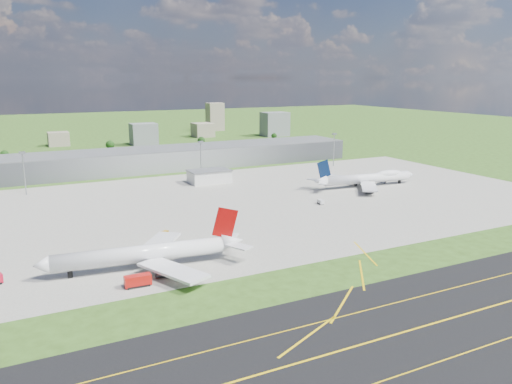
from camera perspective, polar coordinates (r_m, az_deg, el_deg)
name	(u,v)px	position (r m, az deg, el deg)	size (l,w,h in m)	color
ground	(172,171)	(374.62, -9.58, 2.33)	(1400.00, 1400.00, 0.00)	#314E18
taxiway	(446,320)	(156.93, 20.86, -13.51)	(1400.00, 60.00, 0.06)	black
apron	(249,202)	(277.72, -0.83, -1.17)	(360.00, 190.00, 0.08)	gray
terminal	(166,159)	(387.54, -10.28, 3.78)	(300.00, 42.00, 15.00)	gray
ops_building	(209,177)	(330.62, -5.37, 1.76)	(26.00, 16.00, 8.00)	silver
mast_west	(23,166)	(321.50, -25.05, 2.76)	(3.50, 2.00, 25.90)	gray
mast_center	(201,153)	(342.13, -6.34, 4.44)	(3.50, 2.00, 25.90)	gray
mast_east	(334,144)	(393.63, 8.91, 5.47)	(3.50, 2.00, 25.90)	gray
airliner_red_twin	(148,254)	(186.06, -12.20, -6.91)	(74.68, 57.86, 20.49)	white
airliner_blue_quad	(368,178)	(324.86, 12.65, 1.54)	(73.36, 57.26, 19.15)	white
fire_truck	(138,281)	(172.26, -13.35, -9.88)	(8.90, 3.73, 3.87)	#B0110C
tug_yellow	(165,233)	(224.38, -10.38, -4.62)	(3.67, 3.27, 1.63)	#C2840B
van_white_near	(321,202)	(275.37, 7.39, -1.14)	(2.78, 5.10, 2.48)	silver
van_white_far	(384,181)	(339.51, 14.40, 1.21)	(4.79, 3.89, 2.28)	silver
bldg_cw	(58,139)	(547.94, -21.65, 5.65)	(20.00, 18.00, 14.00)	gray
bldg_c	(144,134)	(531.10, -12.72, 6.48)	(26.00, 20.00, 22.00)	slate
bldg_ce	(203,130)	(593.11, -6.11, 7.07)	(22.00, 24.00, 16.00)	gray
bldg_e	(275,124)	(598.67, 2.16, 7.76)	(30.00, 22.00, 28.00)	slate
bldg_tall_e	(215,117)	(662.40, -4.71, 8.57)	(20.00, 18.00, 36.00)	gray
tree_w	(5,154)	(471.72, -26.80, 3.88)	(6.75, 6.75, 8.25)	#382314
tree_c	(110,145)	(494.22, -16.34, 5.21)	(8.10, 8.10, 9.90)	#382314
tree_e	(201,140)	(513.12, -6.27, 5.88)	(7.65, 7.65, 9.35)	#382314
tree_far_e	(274,136)	(559.53, 2.08, 6.43)	(6.30, 6.30, 7.70)	#382314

